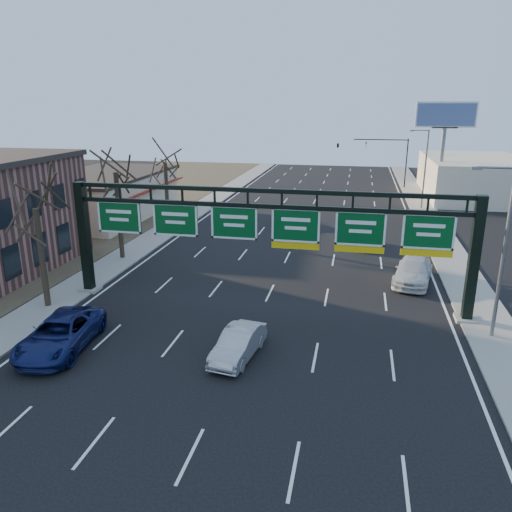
% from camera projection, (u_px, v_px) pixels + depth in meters
% --- Properties ---
extents(ground, '(160.00, 160.00, 0.00)m').
position_uv_depth(ground, '(232.00, 370.00, 23.17)').
color(ground, black).
rests_on(ground, ground).
extents(sidewalk_left, '(3.00, 120.00, 0.12)m').
position_uv_depth(sidewalk_left, '(148.00, 241.00, 44.33)').
color(sidewalk_left, gray).
rests_on(sidewalk_left, ground).
extents(sidewalk_right, '(3.00, 120.00, 0.12)m').
position_uv_depth(sidewalk_right, '(451.00, 259.00, 39.41)').
color(sidewalk_right, gray).
rests_on(sidewalk_right, ground).
extents(dirt_strip_left, '(21.00, 120.00, 0.06)m').
position_uv_depth(dirt_strip_left, '(26.00, 235.00, 46.69)').
color(dirt_strip_left, '#473D2B').
rests_on(dirt_strip_left, ground).
extents(lane_markings, '(21.60, 120.00, 0.01)m').
position_uv_depth(lane_markings, '(291.00, 250.00, 41.89)').
color(lane_markings, white).
rests_on(lane_markings, ground).
extents(sign_gantry, '(24.60, 1.20, 7.20)m').
position_uv_depth(sign_gantry, '(267.00, 232.00, 29.26)').
color(sign_gantry, black).
rests_on(sign_gantry, ground).
extents(cream_strip, '(10.90, 18.40, 4.70)m').
position_uv_depth(cream_strip, '(105.00, 195.00, 53.75)').
color(cream_strip, beige).
rests_on(cream_strip, ground).
extents(building_right_distant, '(12.00, 20.00, 5.00)m').
position_uv_depth(building_right_distant, '(473.00, 177.00, 65.38)').
color(building_right_distant, beige).
rests_on(building_right_distant, ground).
extents(tree_gantry, '(3.60, 3.60, 8.48)m').
position_uv_depth(tree_gantry, '(33.00, 191.00, 28.21)').
color(tree_gantry, black).
rests_on(tree_gantry, sidewalk_left).
extents(tree_mid, '(3.60, 3.60, 9.24)m').
position_uv_depth(tree_mid, '(114.00, 159.00, 37.35)').
color(tree_mid, black).
rests_on(tree_mid, sidewalk_left).
extents(tree_far, '(3.60, 3.60, 8.86)m').
position_uv_depth(tree_far, '(164.00, 151.00, 46.82)').
color(tree_far, black).
rests_on(tree_far, sidewalk_left).
extents(streetlight_near, '(2.15, 0.22, 9.00)m').
position_uv_depth(streetlight_near, '(502.00, 245.00, 24.89)').
color(streetlight_near, slate).
rests_on(streetlight_near, sidewalk_right).
extents(streetlight_far, '(2.15, 0.22, 9.00)m').
position_uv_depth(streetlight_far, '(424.00, 165.00, 56.71)').
color(streetlight_far, slate).
rests_on(streetlight_far, sidewalk_right).
extents(billboard_right, '(7.00, 0.50, 12.00)m').
position_uv_depth(billboard_right, '(445.00, 127.00, 59.71)').
color(billboard_right, slate).
rests_on(billboard_right, ground).
extents(traffic_signal_mast, '(10.16, 0.54, 7.00)m').
position_uv_depth(traffic_signal_mast, '(364.00, 149.00, 71.93)').
color(traffic_signal_mast, black).
rests_on(traffic_signal_mast, ground).
extents(car_blue_suv, '(3.33, 6.20, 1.65)m').
position_uv_depth(car_blue_suv, '(60.00, 334.00, 24.89)').
color(car_blue_suv, '#121C52').
rests_on(car_blue_suv, ground).
extents(car_silver_sedan, '(2.13, 4.49, 1.42)m').
position_uv_depth(car_silver_sedan, '(238.00, 344.00, 24.12)').
color(car_silver_sedan, '#A4A4A9').
rests_on(car_silver_sedan, ground).
extents(car_white_wagon, '(3.36, 6.00, 1.64)m').
position_uv_depth(car_white_wagon, '(413.00, 271.00, 34.29)').
color(car_white_wagon, silver).
rests_on(car_white_wagon, ground).
extents(car_grey_far, '(1.77, 3.99, 1.34)m').
position_uv_depth(car_grey_far, '(367.00, 240.00, 42.60)').
color(car_grey_far, '#3C3F41').
rests_on(car_grey_far, ground).
extents(car_silver_distant, '(1.64, 4.20, 1.36)m').
position_uv_depth(car_silver_distant, '(284.00, 218.00, 50.35)').
color(car_silver_distant, '#BBBBC0').
rests_on(car_silver_distant, ground).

